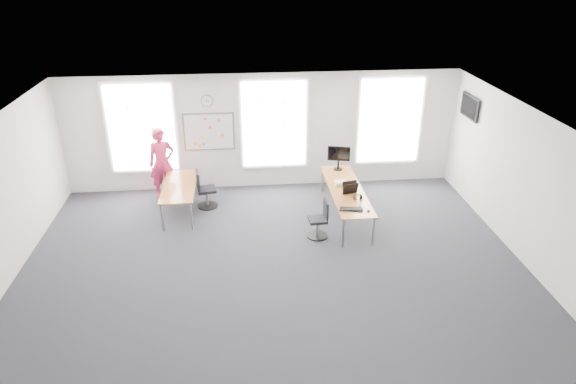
{
  "coord_description": "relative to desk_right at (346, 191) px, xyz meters",
  "views": [
    {
      "loc": [
        -0.55,
        -8.49,
        5.74
      ],
      "look_at": [
        0.39,
        1.2,
        1.1
      ],
      "focal_mm": 32.0,
      "sensor_mm": 36.0,
      "label": 1
    }
  ],
  "objects": [
    {
      "name": "mouse",
      "position": [
        0.25,
        -1.15,
        0.06
      ],
      "size": [
        0.08,
        0.11,
        0.04
      ],
      "primitive_type": "ellipsoid",
      "rotation": [
        0.0,
        0.0,
        -0.12
      ],
      "color": "black",
      "rests_on": "desk_right"
    },
    {
      "name": "keyboard",
      "position": [
        -0.09,
        -1.03,
        0.06
      ],
      "size": [
        0.53,
        0.3,
        0.02
      ],
      "primitive_type": "cube",
      "rotation": [
        0.0,
        0.0,
        -0.26
      ],
      "color": "black",
      "rests_on": "desk_right"
    },
    {
      "name": "wall_back",
      "position": [
        -1.82,
        1.94,
        0.85
      ],
      "size": [
        10.0,
        0.0,
        10.0
      ],
      "primitive_type": "plane",
      "rotation": [
        1.57,
        0.0,
        0.0
      ],
      "color": "silver",
      "rests_on": "ground"
    },
    {
      "name": "person",
      "position": [
        -4.36,
        1.53,
        0.24
      ],
      "size": [
        0.76,
        0.61,
        1.8
      ],
      "primitive_type": "imported",
      "rotation": [
        0.0,
        0.0,
        0.31
      ],
      "color": "#C72654",
      "rests_on": "ground"
    },
    {
      "name": "chair_right",
      "position": [
        -0.74,
        -0.88,
        -0.28
      ],
      "size": [
        0.46,
        0.46,
        0.86
      ],
      "rotation": [
        0.0,
        0.0,
        -1.52
      ],
      "color": "black",
      "rests_on": "ground"
    },
    {
      "name": "wall_front",
      "position": [
        -1.82,
        -6.06,
        0.85
      ],
      "size": [
        10.0,
        0.0,
        10.0
      ],
      "primitive_type": "plane",
      "rotation": [
        -1.57,
        0.0,
        0.0
      ],
      "color": "silver",
      "rests_on": "ground"
    },
    {
      "name": "headphones",
      "position": [
        0.15,
        -0.54,
        0.1
      ],
      "size": [
        0.19,
        0.1,
        0.11
      ],
      "rotation": [
        0.0,
        0.0,
        0.2
      ],
      "color": "black",
      "rests_on": "desk_right"
    },
    {
      "name": "wall_right",
      "position": [
        3.18,
        -2.06,
        0.85
      ],
      "size": [
        0.0,
        10.0,
        10.0
      ],
      "primitive_type": "plane",
      "rotation": [
        1.57,
        0.0,
        -1.57
      ],
      "color": "silver",
      "rests_on": "ground"
    },
    {
      "name": "window_mid",
      "position": [
        -1.52,
        1.91,
        1.05
      ],
      "size": [
        1.6,
        0.06,
        2.2
      ],
      "primitive_type": "cube",
      "color": "white",
      "rests_on": "wall_back"
    },
    {
      "name": "lens_cap",
      "position": [
        0.14,
        -0.83,
        0.05
      ],
      "size": [
        0.07,
        0.07,
        0.01
      ],
      "primitive_type": "cylinder",
      "rotation": [
        0.0,
        0.0,
        0.2
      ],
      "color": "black",
      "rests_on": "desk_right"
    },
    {
      "name": "window_left",
      "position": [
        -4.82,
        1.91,
        1.05
      ],
      "size": [
        1.6,
        0.06,
        2.2
      ],
      "primitive_type": "cube",
      "color": "white",
      "rests_on": "wall_back"
    },
    {
      "name": "laptop_sleeve",
      "position": [
        0.04,
        -0.24,
        0.19
      ],
      "size": [
        0.37,
        0.26,
        0.29
      ],
      "rotation": [
        0.0,
        0.0,
        0.23
      ],
      "color": "black",
      "rests_on": "desk_right"
    },
    {
      "name": "whiteboard",
      "position": [
        -3.17,
        1.91,
        0.9
      ],
      "size": [
        1.2,
        0.03,
        0.9
      ],
      "primitive_type": "cube",
      "color": "white",
      "rests_on": "wall_back"
    },
    {
      "name": "desk_left",
      "position": [
        -3.87,
        0.59,
        -0.02
      ],
      "size": [
        0.76,
        1.9,
        0.69
      ],
      "color": "gold",
      "rests_on": "ground"
    },
    {
      "name": "ceiling",
      "position": [
        -1.82,
        -2.06,
        2.35
      ],
      "size": [
        10.0,
        10.0,
        0.0
      ],
      "primitive_type": "plane",
      "rotation": [
        3.14,
        0.0,
        0.0
      ],
      "color": "silver",
      "rests_on": "ground"
    },
    {
      "name": "window_right",
      "position": [
        1.48,
        1.91,
        1.05
      ],
      "size": [
        1.6,
        0.06,
        2.2
      ],
      "primitive_type": "cube",
      "color": "white",
      "rests_on": "wall_back"
    },
    {
      "name": "monitor",
      "position": [
        0.03,
        1.15,
        0.42
      ],
      "size": [
        0.55,
        0.23,
        0.62
      ],
      "rotation": [
        0.0,
        0.0,
        -0.24
      ],
      "color": "black",
      "rests_on": "desk_right"
    },
    {
      "name": "wall_clock",
      "position": [
        -3.17,
        1.91,
        1.7
      ],
      "size": [
        0.3,
        0.04,
        0.3
      ],
      "primitive_type": "cylinder",
      "rotation": [
        1.57,
        0.0,
        0.0
      ],
      "color": "gray",
      "rests_on": "wall_back"
    },
    {
      "name": "paper_stack",
      "position": [
        -0.07,
        0.23,
        0.09
      ],
      "size": [
        0.3,
        0.23,
        0.1
      ],
      "primitive_type": "cube",
      "rotation": [
        0.0,
        0.0,
        0.06
      ],
      "color": "#F6E4C4",
      "rests_on": "desk_right"
    },
    {
      "name": "desk_right",
      "position": [
        0.0,
        0.0,
        0.0
      ],
      "size": [
        0.77,
        2.87,
        0.7
      ],
      "color": "gold",
      "rests_on": "ground"
    },
    {
      "name": "tv",
      "position": [
        3.13,
        0.94,
        1.65
      ],
      "size": [
        0.06,
        0.9,
        0.55
      ],
      "primitive_type": "cube",
      "color": "black",
      "rests_on": "wall_right"
    },
    {
      "name": "floor",
      "position": [
        -1.82,
        -2.06,
        -0.65
      ],
      "size": [
        10.0,
        10.0,
        0.0
      ],
      "primitive_type": "plane",
      "color": "#252529",
      "rests_on": "ground"
    },
    {
      "name": "chair_left",
      "position": [
        -3.31,
        0.81,
        -0.24
      ],
      "size": [
        0.5,
        0.5,
        0.94
      ],
      "rotation": [
        0.0,
        0.0,
        1.75
      ],
      "color": "black",
      "rests_on": "ground"
    }
  ]
}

